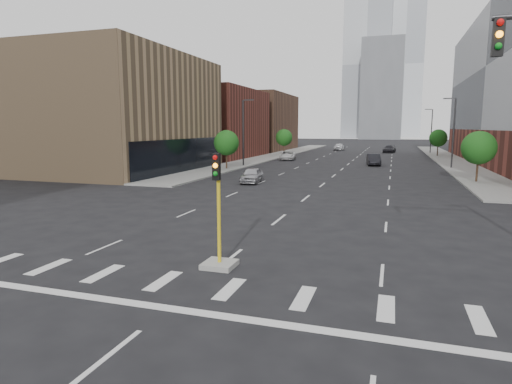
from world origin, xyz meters
The scene contains 21 objects.
sidewalk_left_far centered at (-15.00, 74.00, 0.07)m, with size 5.00×92.00×0.15m, color gray.
sidewalk_right_far centered at (15.00, 74.00, 0.07)m, with size 5.00×92.00×0.15m, color gray.
building_left_mid centered at (-27.50, 40.00, 7.00)m, with size 20.00×24.00×14.00m, color #8F7251.
building_left_far_a centered at (-27.50, 66.00, 6.00)m, with size 20.00×22.00×12.00m, color brown.
building_left_far_b centered at (-27.50, 92.00, 6.50)m, with size 20.00×24.00×13.00m, color brown.
tower_left centered at (-8.00, 220.00, 35.00)m, with size 22.00×22.00×70.00m, color #B2B7BC.
tower_right centered at (10.00, 260.00, 40.00)m, with size 20.00×20.00×80.00m, color #B2B7BC.
tower_mid centered at (0.00, 200.00, 22.00)m, with size 18.00×18.00×44.00m, color slate.
median_traffic_signal centered at (0.00, 8.97, 0.97)m, with size 1.20×1.20×4.40m.
streetlight_right_a centered at (13.41, 55.00, 5.01)m, with size 1.60×0.22×9.07m.
streetlight_right_b centered at (13.41, 90.00, 5.01)m, with size 1.60×0.22×9.07m.
streetlight_left centered at (-13.41, 50.00, 5.01)m, with size 1.60×0.22×9.07m.
tree_left_near centered at (-14.00, 45.00, 3.39)m, with size 3.20×3.20×4.85m.
tree_left_far centered at (-14.00, 75.00, 3.39)m, with size 3.20×3.20×4.85m.
tree_right_near centered at (14.00, 40.00, 3.39)m, with size 3.20×3.20×4.85m.
tree_right_far centered at (14.00, 80.00, 3.39)m, with size 3.20×3.20×4.85m.
car_near_left centered at (-6.82, 33.55, 0.74)m, with size 1.76×4.36×1.49m, color #AAAAAF.
car_mid_right centered at (3.59, 57.16, 0.81)m, with size 1.72×4.93×1.62m, color black.
car_far_left centered at (-10.50, 63.52, 0.75)m, with size 2.48×5.37×1.49m, color silver.
car_deep_right centered at (5.40, 90.16, 0.78)m, with size 2.19×5.38×1.56m, color black.
car_distant centered at (-5.91, 95.89, 0.85)m, with size 2.00×4.97×1.69m, color silver.
Camera 1 is at (6.19, -5.69, 5.33)m, focal length 30.00 mm.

